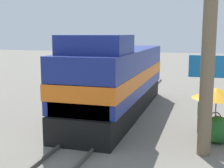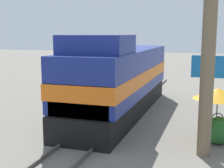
% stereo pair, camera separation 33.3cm
% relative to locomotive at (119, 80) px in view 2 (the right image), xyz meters
% --- Properties ---
extents(ground_plane, '(120.00, 120.00, 0.00)m').
position_rel_locomotive_xyz_m(ground_plane, '(0.00, -2.86, -1.98)').
color(ground_plane, slate).
extents(rail_near, '(0.08, 32.80, 0.15)m').
position_rel_locomotive_xyz_m(rail_near, '(-0.72, -2.86, -1.91)').
color(rail_near, '#4C4742').
rests_on(rail_near, ground_plane).
extents(rail_far, '(0.08, 32.80, 0.15)m').
position_rel_locomotive_xyz_m(rail_far, '(0.72, -2.86, -1.91)').
color(rail_far, '#4C4742').
rests_on(rail_far, ground_plane).
extents(locomotive, '(3.16, 12.39, 4.49)m').
position_rel_locomotive_xyz_m(locomotive, '(0.00, 0.00, 0.00)').
color(locomotive, black).
rests_on(locomotive, ground_plane).
extents(utility_pole, '(1.80, 0.50, 10.75)m').
position_rel_locomotive_xyz_m(utility_pole, '(4.84, -4.85, 3.43)').
color(utility_pole, '#726047').
rests_on(utility_pole, ground_plane).
extents(vendor_umbrella, '(2.02, 2.02, 2.32)m').
position_rel_locomotive_xyz_m(vendor_umbrella, '(5.27, -3.21, 0.11)').
color(vendor_umbrella, '#4C4C4C').
rests_on(vendor_umbrella, ground_plane).
extents(billboard_sign, '(2.06, 0.12, 3.43)m').
position_rel_locomotive_xyz_m(billboard_sign, '(4.96, 0.19, 0.62)').
color(billboard_sign, '#595959').
rests_on(billboard_sign, ground_plane).
extents(shrub_cluster, '(1.14, 1.14, 1.14)m').
position_rel_locomotive_xyz_m(shrub_cluster, '(5.39, -3.37, -1.41)').
color(shrub_cluster, '#236028').
rests_on(shrub_cluster, ground_plane).
extents(person_bystander, '(0.34, 0.34, 1.67)m').
position_rel_locomotive_xyz_m(person_bystander, '(4.68, -2.11, -1.08)').
color(person_bystander, '#2D3347').
rests_on(person_bystander, ground_plane).
extents(bicycle, '(1.22, 1.72, 0.66)m').
position_rel_locomotive_xyz_m(bicycle, '(5.65, -1.36, -1.65)').
color(bicycle, black).
rests_on(bicycle, ground_plane).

